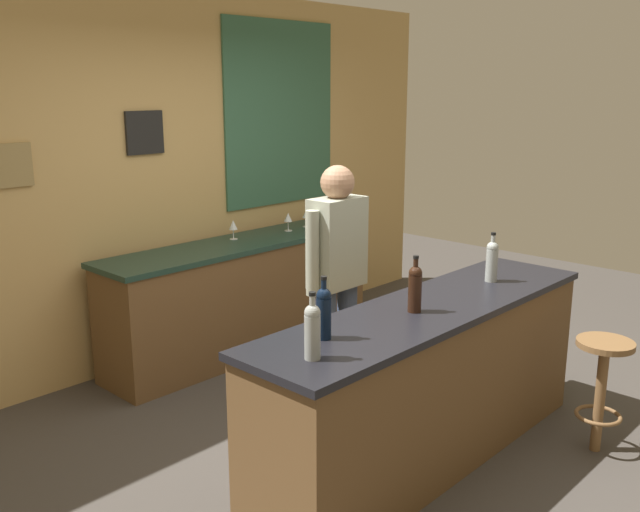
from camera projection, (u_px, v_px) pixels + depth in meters
name	position (u px, v px, depth m)	size (l,w,h in m)	color
ground_plane	(370.00, 434.00, 4.28)	(10.00, 10.00, 0.00)	#423D38
back_wall	(171.00, 175.00, 5.32)	(6.00, 0.09, 2.80)	tan
bar_counter	(427.00, 383.00, 3.90)	(2.45, 0.60, 0.92)	brown
side_counter	(243.00, 296.00, 5.55)	(2.41, 0.56, 0.90)	brown
bartender	(337.00, 274.00, 4.36)	(0.52, 0.21, 1.62)	#384766
bar_stool	(602.00, 377.00, 3.99)	(0.32, 0.32, 0.68)	brown
wine_bottle_a	(312.00, 329.00, 3.02)	(0.07, 0.07, 0.31)	#999E99
wine_bottle_b	(324.00, 311.00, 3.27)	(0.07, 0.07, 0.31)	black
wine_bottle_c	(415.00, 287.00, 3.66)	(0.07, 0.07, 0.31)	black
wine_bottle_d	(492.00, 260.00, 4.23)	(0.07, 0.07, 0.31)	#999E99
wine_glass_a	(233.00, 226.00, 5.49)	(0.07, 0.07, 0.16)	silver
wine_glass_b	(288.00, 218.00, 5.81)	(0.07, 0.07, 0.16)	silver
wine_glass_c	(306.00, 214.00, 5.98)	(0.07, 0.07, 0.16)	silver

